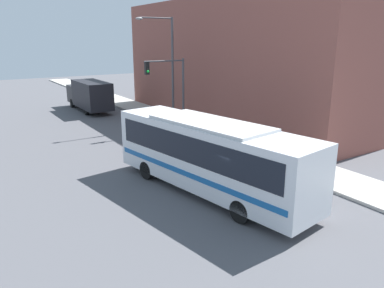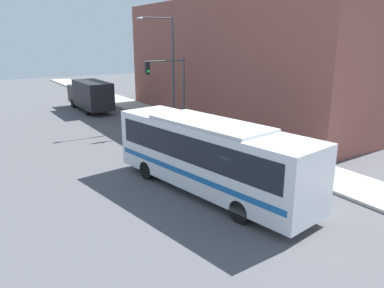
{
  "view_description": "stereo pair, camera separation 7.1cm",
  "coord_description": "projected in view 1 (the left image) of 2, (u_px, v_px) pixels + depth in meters",
  "views": [
    {
      "loc": [
        -9.56,
        -11.75,
        6.87
      ],
      "look_at": [
        0.77,
        4.36,
        1.45
      ],
      "focal_mm": 35.0,
      "sensor_mm": 36.0,
      "label": 1
    },
    {
      "loc": [
        -9.5,
        -11.78,
        6.87
      ],
      "look_at": [
        0.77,
        4.36,
        1.45
      ],
      "focal_mm": 35.0,
      "sensor_mm": 36.0,
      "label": 2
    }
  ],
  "objects": [
    {
      "name": "sidewalk",
      "position": [
        150.0,
        112.0,
        35.64
      ],
      "size": [
        2.99,
        70.0,
        0.15
      ],
      "color": "#B7B2A8",
      "rests_on": "ground_plane"
    },
    {
      "name": "ground_plane",
      "position": [
        231.0,
        201.0,
        16.35
      ],
      "size": [
        120.0,
        120.0,
        0.0
      ],
      "primitive_type": "plane",
      "color": "#515156"
    },
    {
      "name": "parking_meter",
      "position": [
        218.0,
        129.0,
        25.12
      ],
      "size": [
        0.14,
        0.14,
        1.3
      ],
      "color": "#47474C",
      "rests_on": "sidewalk"
    },
    {
      "name": "building_facade",
      "position": [
        228.0,
        61.0,
        31.64
      ],
      "size": [
        6.0,
        25.68,
        10.04
      ],
      "color": "brown",
      "rests_on": "ground_plane"
    },
    {
      "name": "traffic_light_pole",
      "position": [
        170.0,
        82.0,
        27.64
      ],
      "size": [
        3.28,
        0.35,
        5.29
      ],
      "color": "#47474C",
      "rests_on": "sidewalk"
    },
    {
      "name": "delivery_truck",
      "position": [
        89.0,
        94.0,
        36.34
      ],
      "size": [
        2.25,
        7.93,
        2.94
      ],
      "color": "black",
      "rests_on": "ground_plane"
    },
    {
      "name": "city_bus",
      "position": [
        209.0,
        152.0,
        16.81
      ],
      "size": [
        4.17,
        10.93,
        3.36
      ],
      "rotation": [
        0.0,
        0.0,
        0.15
      ],
      "color": "silver",
      "rests_on": "ground_plane"
    },
    {
      "name": "fire_hydrant",
      "position": [
        247.0,
        147.0,
        22.81
      ],
      "size": [
        0.22,
        0.3,
        0.7
      ],
      "color": "red",
      "rests_on": "sidewalk"
    },
    {
      "name": "street_lamp",
      "position": [
        168.0,
        62.0,
        29.14
      ],
      "size": [
        3.12,
        0.28,
        8.28
      ],
      "color": "#47474C",
      "rests_on": "sidewalk"
    }
  ]
}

